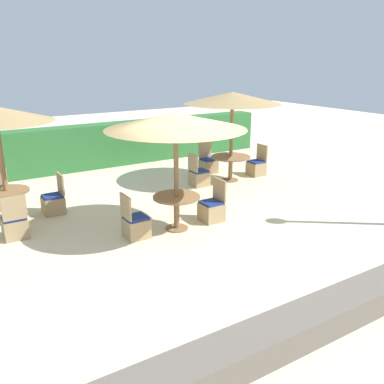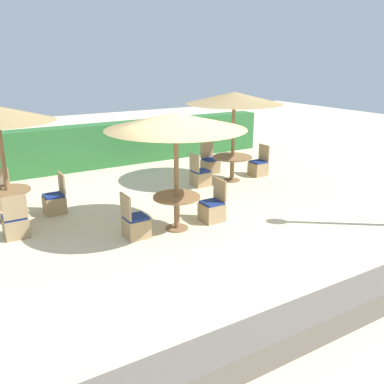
{
  "view_description": "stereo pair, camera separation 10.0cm",
  "coord_description": "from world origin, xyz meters",
  "px_view_note": "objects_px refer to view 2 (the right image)",
  "views": [
    {
      "loc": [
        -4.34,
        -6.29,
        3.51
      ],
      "look_at": [
        0.0,
        0.6,
        0.9
      ],
      "focal_mm": 40.0,
      "sensor_mm": 36.0,
      "label": 1
    },
    {
      "loc": [
        -4.25,
        -6.34,
        3.51
      ],
      "look_at": [
        0.0,
        0.6,
        0.9
      ],
      "focal_mm": 40.0,
      "sensor_mm": 36.0,
      "label": 2
    }
  ],
  "objects_px": {
    "patio_chair_back_right_north": "(210,164)",
    "patio_chair_back_right_east": "(259,167)",
    "parasol_center": "(176,122)",
    "round_table_center": "(177,204)",
    "round_table_back_left": "(8,197)",
    "patio_chair_center_east": "(212,209)",
    "round_table_back_right": "(232,161)",
    "parasol_back_right": "(234,98)",
    "patio_chair_back_left_north": "(3,198)",
    "patio_chair_center_west": "(135,225)",
    "patio_chair_back_left_east": "(55,202)",
    "patio_chair_back_left_south": "(16,225)",
    "patio_chair_back_right_west": "(200,177)"
  },
  "relations": [
    {
      "from": "patio_chair_center_west",
      "to": "patio_chair_back_right_west",
      "type": "height_order",
      "value": "same"
    },
    {
      "from": "parasol_center",
      "to": "patio_chair_back_left_north",
      "type": "relative_size",
      "value": 3.04
    },
    {
      "from": "patio_chair_back_left_north",
      "to": "patio_chair_center_east",
      "type": "bearing_deg",
      "value": 139.3
    },
    {
      "from": "round_table_back_left",
      "to": "patio_chair_back_right_north",
      "type": "relative_size",
      "value": 1.04
    },
    {
      "from": "round_table_center",
      "to": "patio_chair_back_right_north",
      "type": "distance_m",
      "value": 4.64
    },
    {
      "from": "patio_chair_center_west",
      "to": "patio_chair_back_left_north",
      "type": "height_order",
      "value": "same"
    },
    {
      "from": "patio_chair_back_right_north",
      "to": "patio_chair_center_east",
      "type": "bearing_deg",
      "value": 56.96
    },
    {
      "from": "round_table_center",
      "to": "patio_chair_back_left_north",
      "type": "height_order",
      "value": "patio_chair_back_left_north"
    },
    {
      "from": "patio_chair_back_left_east",
      "to": "patio_chair_back_right_north",
      "type": "bearing_deg",
      "value": -77.81
    },
    {
      "from": "patio_chair_back_left_south",
      "to": "round_table_back_right",
      "type": "xyz_separation_m",
      "value": [
        6.15,
        1.02,
        0.32
      ]
    },
    {
      "from": "patio_chair_back_right_north",
      "to": "patio_chair_back_right_east",
      "type": "height_order",
      "value": "same"
    },
    {
      "from": "round_table_back_left",
      "to": "patio_chair_back_right_west",
      "type": "xyz_separation_m",
      "value": [
        5.03,
        0.1,
        -0.29
      ]
    },
    {
      "from": "patio_chair_back_left_north",
      "to": "patio_chair_back_left_east",
      "type": "xyz_separation_m",
      "value": [
        0.99,
        -0.97,
        0.0
      ]
    },
    {
      "from": "patio_chair_back_left_south",
      "to": "patio_chair_back_right_east",
      "type": "distance_m",
      "value": 7.28
    },
    {
      "from": "round_table_center",
      "to": "patio_chair_back_left_north",
      "type": "xyz_separation_m",
      "value": [
        -2.92,
        3.29,
        -0.3
      ]
    },
    {
      "from": "patio_chair_center_east",
      "to": "patio_chair_back_left_south",
      "type": "relative_size",
      "value": 1.0
    },
    {
      "from": "parasol_center",
      "to": "patio_chair_back_left_south",
      "type": "xyz_separation_m",
      "value": [
        -2.97,
        1.32,
        -2.01
      ]
    },
    {
      "from": "patio_chair_center_west",
      "to": "round_table_back_left",
      "type": "distance_m",
      "value": 3.02
    },
    {
      "from": "patio_chair_back_right_north",
      "to": "patio_chair_back_left_south",
      "type": "bearing_deg",
      "value": 18.95
    },
    {
      "from": "patio_chair_back_right_west",
      "to": "patio_chair_back_right_east",
      "type": "relative_size",
      "value": 1.0
    },
    {
      "from": "patio_chair_center_west",
      "to": "parasol_back_right",
      "type": "distance_m",
      "value": 5.15
    },
    {
      "from": "round_table_center",
      "to": "parasol_center",
      "type": "bearing_deg",
      "value": 116.57
    },
    {
      "from": "round_table_center",
      "to": "parasol_back_right",
      "type": "xyz_separation_m",
      "value": [
        3.18,
        2.34,
        1.82
      ]
    },
    {
      "from": "parasol_center",
      "to": "round_table_center",
      "type": "distance_m",
      "value": 1.71
    },
    {
      "from": "parasol_center",
      "to": "patio_chair_back_right_north",
      "type": "distance_m",
      "value": 5.05
    },
    {
      "from": "parasol_center",
      "to": "round_table_back_right",
      "type": "distance_m",
      "value": 4.29
    },
    {
      "from": "patio_chair_center_west",
      "to": "parasol_back_right",
      "type": "bearing_deg",
      "value": 119.09
    },
    {
      "from": "parasol_center",
      "to": "round_table_back_right",
      "type": "xyz_separation_m",
      "value": [
        3.18,
        2.34,
        -1.69
      ]
    },
    {
      "from": "patio_chair_center_east",
      "to": "round_table_back_right",
      "type": "bearing_deg",
      "value": -44.18
    },
    {
      "from": "round_table_back_right",
      "to": "patio_chair_back_right_west",
      "type": "xyz_separation_m",
      "value": [
        -1.07,
        0.06,
        -0.32
      ]
    },
    {
      "from": "round_table_center",
      "to": "round_table_back_right",
      "type": "bearing_deg",
      "value": 36.35
    },
    {
      "from": "parasol_back_right",
      "to": "patio_chair_back_right_east",
      "type": "height_order",
      "value": "parasol_back_right"
    },
    {
      "from": "patio_chair_center_east",
      "to": "patio_chair_back_left_north",
      "type": "relative_size",
      "value": 1.0
    },
    {
      "from": "round_table_back_left",
      "to": "patio_chair_center_east",
      "type": "bearing_deg",
      "value": -31.04
    },
    {
      "from": "patio_chair_center_east",
      "to": "round_table_back_right",
      "type": "distance_m",
      "value": 3.28
    },
    {
      "from": "round_table_back_left",
      "to": "patio_chair_back_right_north",
      "type": "xyz_separation_m",
      "value": [
        6.05,
        1.11,
        -0.29
      ]
    },
    {
      "from": "round_table_center",
      "to": "patio_chair_center_east",
      "type": "xyz_separation_m",
      "value": [
        0.91,
        -0.0,
        -0.3
      ]
    },
    {
      "from": "round_table_back_right",
      "to": "patio_chair_back_right_north",
      "type": "bearing_deg",
      "value": 92.77
    },
    {
      "from": "round_table_center",
      "to": "patio_chair_back_left_east",
      "type": "relative_size",
      "value": 1.06
    },
    {
      "from": "patio_chair_back_left_north",
      "to": "parasol_back_right",
      "type": "xyz_separation_m",
      "value": [
        6.1,
        -0.95,
        2.11
      ]
    },
    {
      "from": "round_table_center",
      "to": "patio_chair_back_left_south",
      "type": "xyz_separation_m",
      "value": [
        -2.97,
        1.32,
        -0.3
      ]
    },
    {
      "from": "parasol_center",
      "to": "patio_chair_back_right_east",
      "type": "xyz_separation_m",
      "value": [
        4.22,
        2.39,
        -2.01
      ]
    },
    {
      "from": "patio_chair_back_left_north",
      "to": "round_table_center",
      "type": "bearing_deg",
      "value": 131.6
    },
    {
      "from": "patio_chair_back_left_north",
      "to": "parasol_back_right",
      "type": "relative_size",
      "value": 0.34
    },
    {
      "from": "patio_chair_center_west",
      "to": "patio_chair_back_left_north",
      "type": "relative_size",
      "value": 1.0
    },
    {
      "from": "round_table_center",
      "to": "round_table_back_right",
      "type": "height_order",
      "value": "round_table_center"
    },
    {
      "from": "patio_chair_back_left_north",
      "to": "round_table_back_right",
      "type": "height_order",
      "value": "patio_chair_back_left_north"
    },
    {
      "from": "patio_chair_back_left_north",
      "to": "patio_chair_back_right_north",
      "type": "height_order",
      "value": "same"
    },
    {
      "from": "patio_chair_center_east",
      "to": "round_table_center",
      "type": "bearing_deg",
      "value": 89.97
    },
    {
      "from": "parasol_center",
      "to": "parasol_back_right",
      "type": "bearing_deg",
      "value": 36.35
    }
  ]
}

